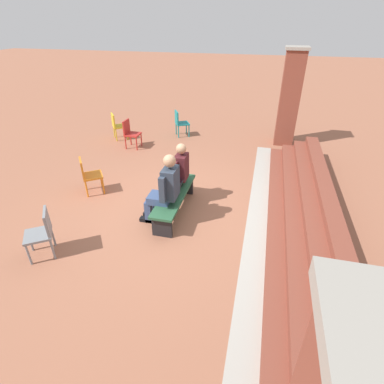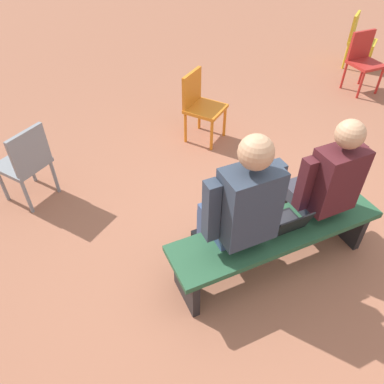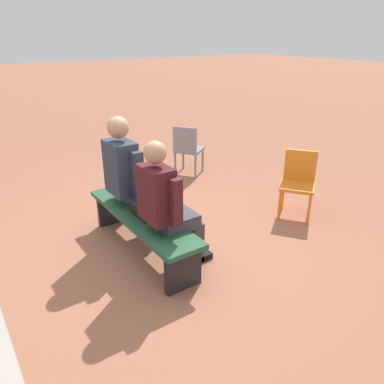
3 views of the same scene
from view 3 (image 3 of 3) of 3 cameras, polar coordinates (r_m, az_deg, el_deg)
The scene contains 7 objects.
ground_plane at distance 4.22m, azimuth -6.54°, elevation -8.74°, with size 60.00×60.00×0.00m, color #9E6047.
bench at distance 4.04m, azimuth -7.65°, elevation -4.56°, with size 1.80×0.44×0.45m.
person_student at distance 3.57m, azimuth -3.84°, elevation -1.73°, with size 0.54×0.69×1.35m.
person_adult at distance 4.19m, azimuth -9.22°, elevation 2.37°, with size 0.60×0.75×1.43m.
laptop at distance 3.92m, azimuth -7.54°, elevation -3.03°, with size 0.32×0.29×0.21m.
plastic_chair_far_right at distance 4.98m, azimuth 15.90°, elevation 1.83°, with size 0.59×0.59×0.84m.
plastic_chair_far_left at distance 6.19m, azimuth -0.71°, elevation 6.83°, with size 0.58×0.58×0.84m.
Camera 3 is at (-3.20, 1.63, 2.22)m, focal length 35.00 mm.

